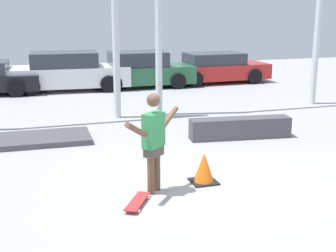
{
  "coord_description": "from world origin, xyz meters",
  "views": [
    {
      "loc": [
        -3.29,
        -7.49,
        3.17
      ],
      "look_at": [
        -0.48,
        1.34,
        0.79
      ],
      "focal_mm": 50.0,
      "sensor_mm": 36.0,
      "label": 1
    }
  ],
  "objects_px": {
    "skateboard": "(137,201)",
    "parked_car_green": "(141,70)",
    "manual_pad": "(34,139)",
    "parked_car_red": "(217,68)",
    "skateboarder": "(154,138)",
    "traffic_cone": "(204,168)",
    "grind_box": "(240,128)",
    "parked_car_white": "(68,72)"
  },
  "relations": [
    {
      "from": "parked_car_green",
      "to": "skateboarder",
      "type": "bearing_deg",
      "value": -100.7
    },
    {
      "from": "skateboarder",
      "to": "parked_car_green",
      "type": "distance_m",
      "value": 11.17
    },
    {
      "from": "skateboard",
      "to": "parked_car_red",
      "type": "distance_m",
      "value": 13.06
    },
    {
      "from": "manual_pad",
      "to": "grind_box",
      "type": "bearing_deg",
      "value": -13.73
    },
    {
      "from": "manual_pad",
      "to": "parked_car_white",
      "type": "height_order",
      "value": "parked_car_white"
    },
    {
      "from": "skateboarder",
      "to": "grind_box",
      "type": "distance_m",
      "value": 4.1
    },
    {
      "from": "skateboard",
      "to": "grind_box",
      "type": "relative_size",
      "value": 0.32
    },
    {
      "from": "grind_box",
      "to": "traffic_cone",
      "type": "relative_size",
      "value": 4.39
    },
    {
      "from": "skateboard",
      "to": "parked_car_red",
      "type": "relative_size",
      "value": 0.18
    },
    {
      "from": "manual_pad",
      "to": "skateboard",
      "type": "bearing_deg",
      "value": -71.25
    },
    {
      "from": "skateboarder",
      "to": "skateboard",
      "type": "relative_size",
      "value": 2.21
    },
    {
      "from": "manual_pad",
      "to": "traffic_cone",
      "type": "xyz_separation_m",
      "value": [
        2.9,
        -3.73,
        0.21
      ]
    },
    {
      "from": "traffic_cone",
      "to": "grind_box",
      "type": "bearing_deg",
      "value": 51.97
    },
    {
      "from": "skateboard",
      "to": "parked_car_green",
      "type": "relative_size",
      "value": 0.19
    },
    {
      "from": "parked_car_green",
      "to": "grind_box",
      "type": "bearing_deg",
      "value": -84.43
    },
    {
      "from": "skateboarder",
      "to": "grind_box",
      "type": "bearing_deg",
      "value": 2.27
    },
    {
      "from": "parked_car_white",
      "to": "parked_car_green",
      "type": "distance_m",
      "value": 2.88
    },
    {
      "from": "grind_box",
      "to": "parked_car_green",
      "type": "distance_m",
      "value": 8.18
    },
    {
      "from": "skateboarder",
      "to": "traffic_cone",
      "type": "height_order",
      "value": "skateboarder"
    },
    {
      "from": "grind_box",
      "to": "parked_car_white",
      "type": "bearing_deg",
      "value": 111.75
    },
    {
      "from": "manual_pad",
      "to": "parked_car_white",
      "type": "relative_size",
      "value": 0.58
    },
    {
      "from": "grind_box",
      "to": "traffic_cone",
      "type": "bearing_deg",
      "value": -128.03
    },
    {
      "from": "parked_car_green",
      "to": "parked_car_red",
      "type": "relative_size",
      "value": 0.96
    },
    {
      "from": "parked_car_white",
      "to": "parked_car_green",
      "type": "height_order",
      "value": "parked_car_white"
    },
    {
      "from": "skateboard",
      "to": "parked_car_white",
      "type": "xyz_separation_m",
      "value": [
        0.11,
        11.43,
        0.65
      ]
    },
    {
      "from": "manual_pad",
      "to": "skateboarder",
      "type": "bearing_deg",
      "value": -64.07
    },
    {
      "from": "parked_car_red",
      "to": "traffic_cone",
      "type": "relative_size",
      "value": 7.57
    },
    {
      "from": "skateboard",
      "to": "parked_car_green",
      "type": "bearing_deg",
      "value": 16.79
    },
    {
      "from": "manual_pad",
      "to": "parked_car_red",
      "type": "distance_m",
      "value": 10.54
    },
    {
      "from": "grind_box",
      "to": "parked_car_red",
      "type": "height_order",
      "value": "parked_car_red"
    },
    {
      "from": "skateboard",
      "to": "parked_car_green",
      "type": "xyz_separation_m",
      "value": [
        2.98,
        11.32,
        0.62
      ]
    },
    {
      "from": "parked_car_white",
      "to": "parked_car_red",
      "type": "height_order",
      "value": "parked_car_white"
    },
    {
      "from": "grind_box",
      "to": "parked_car_white",
      "type": "height_order",
      "value": "parked_car_white"
    },
    {
      "from": "manual_pad",
      "to": "parked_car_white",
      "type": "xyz_separation_m",
      "value": [
        1.59,
        7.08,
        0.64
      ]
    },
    {
      "from": "parked_car_red",
      "to": "traffic_cone",
      "type": "xyz_separation_m",
      "value": [
        -4.91,
        -10.78,
        -0.34
      ]
    },
    {
      "from": "grind_box",
      "to": "parked_car_red",
      "type": "distance_m",
      "value": 8.75
    },
    {
      "from": "manual_pad",
      "to": "parked_car_green",
      "type": "bearing_deg",
      "value": 57.38
    },
    {
      "from": "skateboarder",
      "to": "traffic_cone",
      "type": "relative_size",
      "value": 3.08
    },
    {
      "from": "skateboarder",
      "to": "traffic_cone",
      "type": "distance_m",
      "value": 1.24
    },
    {
      "from": "skateboarder",
      "to": "grind_box",
      "type": "xyz_separation_m",
      "value": [
        2.99,
        2.7,
        -0.73
      ]
    },
    {
      "from": "skateboard",
      "to": "traffic_cone",
      "type": "relative_size",
      "value": 1.39
    },
    {
      "from": "skateboard",
      "to": "skateboarder",
      "type": "bearing_deg",
      "value": -10.66
    }
  ]
}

